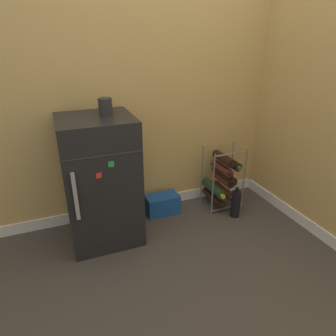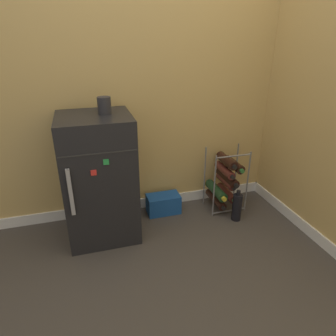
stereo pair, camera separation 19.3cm
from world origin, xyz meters
name	(u,v)px [view 1 (the left image)]	position (x,y,z in m)	size (l,w,h in m)	color
ground_plane	(181,239)	(0.00, 0.00, 0.00)	(14.00, 14.00, 0.00)	#423D38
wall_back	(154,61)	(0.00, 0.57, 1.24)	(6.98, 0.07, 2.50)	tan
mini_fridge	(101,181)	(-0.52, 0.27, 0.46)	(0.50, 0.50, 0.93)	black
wine_rack	(222,178)	(0.53, 0.33, 0.27)	(0.32, 0.32, 0.55)	slate
soda_box	(162,204)	(0.00, 0.41, 0.08)	(0.28, 0.16, 0.16)	#194C9E
fridge_top_cup	(105,107)	(-0.44, 0.29, 0.98)	(0.09, 0.09, 0.11)	#28282D
loose_bottle_floor	(236,204)	(0.55, 0.13, 0.12)	(0.08, 0.08, 0.27)	black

